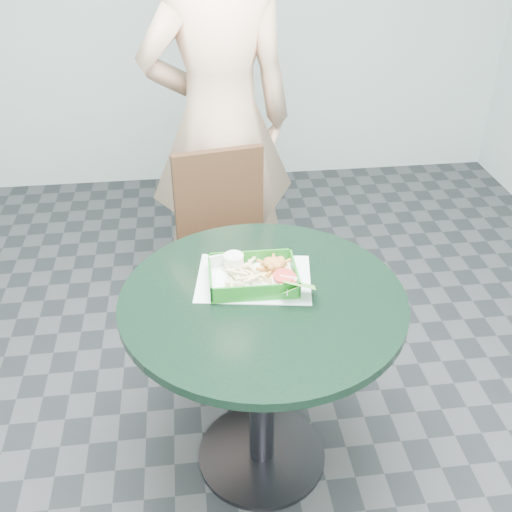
{
  "coord_description": "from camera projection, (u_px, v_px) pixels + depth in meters",
  "views": [
    {
      "loc": [
        -0.21,
        -1.49,
        1.9
      ],
      "look_at": [
        -0.01,
        0.1,
        0.85
      ],
      "focal_mm": 42.0,
      "sensor_mm": 36.0,
      "label": 1
    }
  ],
  "objects": [
    {
      "name": "crab_sandwich",
      "position": [
        274.0,
        271.0,
        1.95
      ],
      "size": [
        0.11,
        0.11,
        0.07
      ],
      "rotation": [
        0.0,
        0.0,
        -0.31
      ],
      "color": "#DEBB70",
      "rests_on": "food_basket"
    },
    {
      "name": "placemat",
      "position": [
        254.0,
        283.0,
        1.97
      ],
      "size": [
        0.41,
        0.33,
        0.0
      ],
      "primitive_type": "cube",
      "rotation": [
        0.0,
        0.0,
        -0.16
      ],
      "color": "silver",
      "rests_on": "cafe_table"
    },
    {
      "name": "food_basket",
      "position": [
        253.0,
        284.0,
        1.94
      ],
      "size": [
        0.28,
        0.2,
        0.06
      ],
      "rotation": [
        0.0,
        0.0,
        -0.02
      ],
      "color": "#176719",
      "rests_on": "placemat"
    },
    {
      "name": "sauce_ramekin",
      "position": [
        233.0,
        264.0,
        1.97
      ],
      "size": [
        0.07,
        0.07,
        0.04
      ],
      "rotation": [
        0.0,
        0.0,
        -0.03
      ],
      "color": "white",
      "rests_on": "food_basket"
    },
    {
      "name": "diner_person",
      "position": [
        218.0,
        71.0,
        2.54
      ],
      "size": [
        0.91,
        0.65,
        2.35
      ],
      "primitive_type": "imported",
      "rotation": [
        0.0,
        0.0,
        3.25
      ],
      "color": "tan",
      "rests_on": "floor"
    },
    {
      "name": "floor",
      "position": [
        262.0,
        455.0,
        2.3
      ],
      "size": [
        4.0,
        5.0,
        0.02
      ],
      "primitive_type": "cube",
      "color": "#303335",
      "rests_on": "ground"
    },
    {
      "name": "cafe_table",
      "position": [
        262.0,
        341.0,
        1.99
      ],
      "size": [
        0.91,
        0.91,
        0.75
      ],
      "color": "#2A292E",
      "rests_on": "floor"
    },
    {
      "name": "fries_pile",
      "position": [
        242.0,
        275.0,
        1.94
      ],
      "size": [
        0.13,
        0.14,
        0.04
      ],
      "primitive_type": null,
      "rotation": [
        0.0,
        0.0,
        0.2
      ],
      "color": "#CFBD82",
      "rests_on": "food_basket"
    },
    {
      "name": "dining_chair",
      "position": [
        222.0,
        245.0,
        2.58
      ],
      "size": [
        0.39,
        0.39,
        0.93
      ],
      "rotation": [
        0.0,
        0.0,
        0.17
      ],
      "color": "#412110",
      "rests_on": "floor"
    },
    {
      "name": "garnish_cup",
      "position": [
        288.0,
        287.0,
        1.88
      ],
      "size": [
        0.13,
        0.12,
        0.05
      ],
      "rotation": [
        0.0,
        0.0,
        0.41
      ],
      "color": "white",
      "rests_on": "food_basket"
    }
  ]
}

